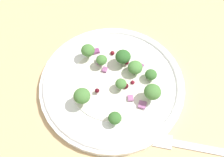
# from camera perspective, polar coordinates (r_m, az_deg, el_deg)

# --- Properties ---
(ground_plane) EXTENTS (1.80, 1.80, 0.02)m
(ground_plane) POSITION_cam_1_polar(r_m,az_deg,el_deg) (0.52, 1.13, -3.41)
(ground_plane) COLOR tan
(plate) EXTENTS (0.27, 0.27, 0.02)m
(plate) POSITION_cam_1_polar(r_m,az_deg,el_deg) (0.51, -0.00, -1.09)
(plate) COLOR white
(plate) RESTS_ON ground_plane
(dressing_pool) EXTENTS (0.15, 0.15, 0.00)m
(dressing_pool) POSITION_cam_1_polar(r_m,az_deg,el_deg) (0.51, -0.00, -0.83)
(dressing_pool) COLOR white
(dressing_pool) RESTS_ON plate
(broccoli_floret_0) EXTENTS (0.03, 0.03, 0.03)m
(broccoli_floret_0) POSITION_cam_1_polar(r_m,az_deg,el_deg) (0.51, 4.81, 2.27)
(broccoli_floret_0) COLOR #8EB77A
(broccoli_floret_0) RESTS_ON plate
(broccoli_floret_1) EXTENTS (0.03, 0.03, 0.03)m
(broccoli_floret_1) POSITION_cam_1_polar(r_m,az_deg,el_deg) (0.52, -5.02, 5.80)
(broccoli_floret_1) COLOR #8EB77A
(broccoli_floret_1) RESTS_ON plate
(broccoli_floret_2) EXTENTS (0.03, 0.03, 0.03)m
(broccoli_floret_2) POSITION_cam_1_polar(r_m,az_deg,el_deg) (0.47, 8.38, -2.79)
(broccoli_floret_2) COLOR #ADD18E
(broccoli_floret_2) RESTS_ON plate
(broccoli_floret_3) EXTENTS (0.03, 0.03, 0.03)m
(broccoli_floret_3) POSITION_cam_1_polar(r_m,az_deg,el_deg) (0.47, -6.24, -3.63)
(broccoli_floret_3) COLOR #9EC684
(broccoli_floret_3) RESTS_ON plate
(broccoli_floret_4) EXTENTS (0.03, 0.03, 0.03)m
(broccoli_floret_4) POSITION_cam_1_polar(r_m,az_deg,el_deg) (0.51, 2.29, 4.51)
(broccoli_floret_4) COLOR #8EB77A
(broccoli_floret_4) RESTS_ON plate
(broccoli_floret_5) EXTENTS (0.02, 0.02, 0.02)m
(broccoli_floret_5) POSITION_cam_1_polar(r_m,az_deg,el_deg) (0.48, 1.91, -1.27)
(broccoli_floret_5) COLOR #8EB77A
(broccoli_floret_5) RESTS_ON plate
(broccoli_floret_6) EXTENTS (0.02, 0.02, 0.02)m
(broccoli_floret_6) POSITION_cam_1_polar(r_m,az_deg,el_deg) (0.51, -2.16, 3.84)
(broccoli_floret_6) COLOR #9EC684
(broccoli_floret_6) RESTS_ON plate
(broccoli_floret_7) EXTENTS (0.02, 0.02, 0.02)m
(broccoli_floret_7) POSITION_cam_1_polar(r_m,az_deg,el_deg) (0.50, 8.06, 0.77)
(broccoli_floret_7) COLOR #9EC684
(broccoli_floret_7) RESTS_ON plate
(broccoli_floret_8) EXTENTS (0.02, 0.02, 0.02)m
(broccoli_floret_8) POSITION_cam_1_polar(r_m,az_deg,el_deg) (0.46, 0.59, -8.22)
(broccoli_floret_8) COLOR #9EC684
(broccoli_floret_8) RESTS_ON plate
(cranberry_0) EXTENTS (0.01, 0.01, 0.01)m
(cranberry_0) POSITION_cam_1_polar(r_m,az_deg,el_deg) (0.50, 4.30, -0.81)
(cranberry_0) COLOR maroon
(cranberry_0) RESTS_ON plate
(cranberry_1) EXTENTS (0.01, 0.01, 0.01)m
(cranberry_1) POSITION_cam_1_polar(r_m,az_deg,el_deg) (0.54, 0.09, 5.29)
(cranberry_1) COLOR maroon
(cranberry_1) RESTS_ON plate
(cranberry_2) EXTENTS (0.01, 0.01, 0.01)m
(cranberry_2) POSITION_cam_1_polar(r_m,az_deg,el_deg) (0.49, -3.14, -2.39)
(cranberry_2) COLOR #4C0A14
(cranberry_2) RESTS_ON plate
(cranberry_3) EXTENTS (0.01, 0.01, 0.01)m
(cranberry_3) POSITION_cam_1_polar(r_m,az_deg,el_deg) (0.50, 2.82, -1.27)
(cranberry_3) COLOR #4C0A14
(cranberry_3) RESTS_ON plate
(cranberry_4) EXTENTS (0.01, 0.01, 0.01)m
(cranberry_4) POSITION_cam_1_polar(r_m,az_deg,el_deg) (0.47, 1.24, -8.40)
(cranberry_4) COLOR #4C0A14
(cranberry_4) RESTS_ON plate
(cranberry_5) EXTENTS (0.01, 0.01, 0.01)m
(cranberry_5) POSITION_cam_1_polar(r_m,az_deg,el_deg) (0.52, 3.03, 3.30)
(cranberry_5) COLOR #4C0A14
(cranberry_5) RESTS_ON plate
(onion_bit_0) EXTENTS (0.01, 0.01, 0.01)m
(onion_bit_0) POSITION_cam_1_polar(r_m,az_deg,el_deg) (0.54, -3.27, 5.68)
(onion_bit_0) COLOR #843D75
(onion_bit_0) RESTS_ON plate
(onion_bit_1) EXTENTS (0.02, 0.02, 0.00)m
(onion_bit_1) POSITION_cam_1_polar(r_m,az_deg,el_deg) (0.48, 6.28, -5.44)
(onion_bit_1) COLOR #A35B93
(onion_bit_1) RESTS_ON plate
(onion_bit_2) EXTENTS (0.01, 0.01, 0.01)m
(onion_bit_2) POSITION_cam_1_polar(r_m,az_deg,el_deg) (0.52, -2.65, 3.73)
(onion_bit_2) COLOR #934C84
(onion_bit_2) RESTS_ON plate
(onion_bit_3) EXTENTS (0.01, 0.01, 0.01)m
(onion_bit_3) POSITION_cam_1_polar(r_m,az_deg,el_deg) (0.52, -1.50, 1.84)
(onion_bit_3) COLOR #A35B93
(onion_bit_3) RESTS_ON plate
(onion_bit_4) EXTENTS (0.01, 0.01, 0.01)m
(onion_bit_4) POSITION_cam_1_polar(r_m,az_deg,el_deg) (0.52, 6.01, 2.63)
(onion_bit_4) COLOR #934C84
(onion_bit_4) RESTS_ON plate
(onion_bit_5) EXTENTS (0.01, 0.01, 0.00)m
(onion_bit_5) POSITION_cam_1_polar(r_m,az_deg,el_deg) (0.49, 3.85, -4.05)
(onion_bit_5) COLOR #A35B93
(onion_bit_5) RESTS_ON plate
(fork) EXTENTS (0.09, 0.18, 0.01)m
(fork) POSITION_cam_1_polar(r_m,az_deg,el_deg) (0.49, 17.65, -13.48)
(fork) COLOR silver
(fork) RESTS_ON ground_plane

